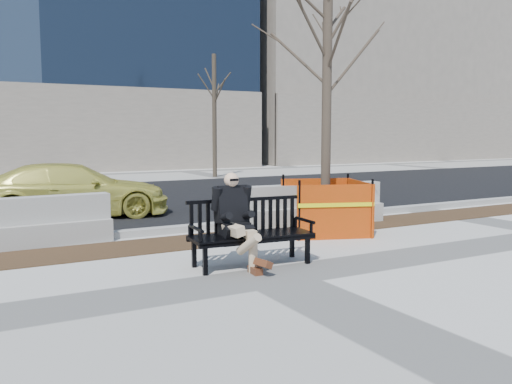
% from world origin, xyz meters
% --- Properties ---
extents(ground, '(120.00, 120.00, 0.00)m').
position_xyz_m(ground, '(0.00, 0.00, 0.00)').
color(ground, beige).
rests_on(ground, ground).
extents(mulch_strip, '(40.00, 1.20, 0.02)m').
position_xyz_m(mulch_strip, '(0.00, 2.60, 0.00)').
color(mulch_strip, '#47301C').
rests_on(mulch_strip, ground).
extents(asphalt_street, '(60.00, 10.40, 0.01)m').
position_xyz_m(asphalt_street, '(0.00, 8.80, 0.00)').
color(asphalt_street, black).
rests_on(asphalt_street, ground).
extents(curb, '(60.00, 0.25, 0.12)m').
position_xyz_m(curb, '(0.00, 3.55, 0.06)').
color(curb, '#9E9B93').
rests_on(curb, ground).
extents(bench, '(1.80, 0.76, 0.94)m').
position_xyz_m(bench, '(0.06, 0.65, 0.00)').
color(bench, black).
rests_on(bench, ground).
extents(seated_man, '(0.62, 0.96, 1.29)m').
position_xyz_m(seated_man, '(-0.18, 0.72, 0.00)').
color(seated_man, black).
rests_on(seated_man, ground).
extents(tree_fence, '(2.66, 2.66, 5.22)m').
position_xyz_m(tree_fence, '(2.44, 2.20, 0.00)').
color(tree_fence, red).
rests_on(tree_fence, ground).
extents(sedan, '(4.32, 2.42, 1.18)m').
position_xyz_m(sedan, '(-1.26, 6.42, 0.00)').
color(sedan, '#CDC64F').
rests_on(sedan, ground).
extents(jersey_barrier_left, '(2.89, 0.71, 0.82)m').
position_xyz_m(jersey_barrier_left, '(-2.64, 3.49, 0.00)').
color(jersey_barrier_left, '#A29F97').
rests_on(jersey_barrier_left, ground).
extents(jersey_barrier_right, '(2.94, 0.79, 0.83)m').
position_xyz_m(jersey_barrier_right, '(2.83, 3.04, 0.00)').
color(jersey_barrier_right, '#A2A098').
rests_on(jersey_barrier_right, ground).
extents(far_tree_right, '(2.66, 2.66, 5.47)m').
position_xyz_m(far_tree_right, '(6.00, 14.93, 0.00)').
color(far_tree_right, '#42382A').
rests_on(far_tree_right, ground).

